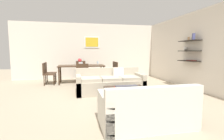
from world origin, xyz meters
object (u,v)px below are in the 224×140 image
Objects in this scene: sofa_beige at (110,84)px; wine_glass_right_far at (98,62)px; apple_on_coffee_table at (116,88)px; dining_chair_head at (81,69)px; dining_chair_foot at (82,73)px; wine_glass_foot at (82,63)px; dining_chair_right_near at (114,71)px; coffee_table at (127,96)px; centerpiece_vase at (80,61)px; dining_chair_left_far at (49,71)px; decorative_bowl at (129,88)px; wine_glass_right_near at (98,63)px; loveseat_white at (146,110)px; dining_table at (81,67)px; dining_chair_right_far at (112,70)px; dining_chair_left_near at (47,72)px.

wine_glass_right_far is (-0.14, 2.07, 0.57)m from sofa_beige.
apple_on_coffee_table is 4.08m from dining_chair_head.
wine_glass_foot is at bearing 90.00° from dining_chair_foot.
sofa_beige is 2.45× the size of dining_chair_right_near.
coffee_table is 3.71× the size of centerpiece_vase.
wine_glass_right_far reaches higher than dining_chair_right_near.
dining_chair_foot is 1.00× the size of dining_chair_left_far.
decorative_bowl is 2.42× the size of wine_glass_right_near.
wine_glass_right_near is at bearing 172.42° from dining_chair_right_near.
wine_glass_foot is at bearing 103.08° from loveseat_white.
dining_table is at bearing 171.29° from wine_glass_right_near.
wine_glass_right_near is (-0.14, 1.85, 0.57)m from sofa_beige.
dining_chair_left_far is at bearing 121.82° from apple_on_coffee_table.
dining_chair_right_far is (0.64, 3.37, 0.09)m from apple_on_coffee_table.
dining_chair_left_near is 0.39m from dining_chair_left_far.
loveseat_white is at bearing -63.71° from dining_chair_left_far.
coffee_table is at bearing 107.82° from decorative_bowl.
dining_chair_left_far reaches higher than coffee_table.
dining_chair_left_far is (-2.73, 0.00, 0.00)m from dining_chair_right_far.
wine_glass_foot reaches higher than dining_chair_foot.
loveseat_white reaches higher than dining_table.
dining_table reaches higher than coffee_table.
centerpiece_vase reaches higher than dining_chair_left_near.
wine_glass_foot is (-0.84, 1.59, 0.57)m from sofa_beige.
dining_chair_foot is at bearing -85.79° from centerpiece_vase.
dining_chair_left_near reaches higher than loveseat_white.
dining_table is at bearing -171.84° from dining_chair_right_far.
wine_glass_right_far is (-0.26, 4.62, 0.57)m from loveseat_white.
dining_chair_left_near is at bearing -171.84° from dining_table.
dining_chair_head is 1.00× the size of dining_chair_foot.
dining_chair_head is at bearing 154.66° from dining_chair_right_far.
decorative_bowl is 0.33m from apple_on_coffee_table.
loveseat_white is 10.03× the size of wine_glass_right_near.
wine_glass_right_near is (2.07, -0.30, 0.36)m from dining_chair_left_far.
loveseat_white is at bearing -86.80° from wine_glass_right_far.
wine_glass_right_far is (-0.02, 3.28, 0.44)m from apple_on_coffee_table.
decorative_bowl is 3.54m from centerpiece_vase.
coffee_table is 3.50m from centerpiece_vase.
apple_on_coffee_table is at bearing -75.45° from wine_glass_foot.
sofa_beige and loveseat_white have the same top height.
coffee_table is 3.38m from dining_table.
dining_chair_left_far is (-1.36, 1.04, 0.00)m from dining_chair_foot.
apple_on_coffee_table is at bearing -100.73° from dining_chair_right_far.
dining_chair_head is at bearing 104.28° from decorative_bowl.
sofa_beige is at bearing -38.72° from dining_chair_left_near.
decorative_bowl is (0.08, 1.25, 0.12)m from loveseat_white.
dining_chair_right_near is 0.76m from wine_glass_right_near.
dining_chair_foot is at bearing -25.34° from dining_chair_left_near.
sofa_beige reaches higher than apple_on_coffee_table.
dining_chair_foot is 1.08m from wine_glass_right_near.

